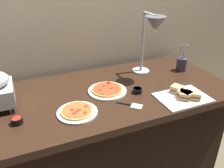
{
  "coord_description": "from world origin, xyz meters",
  "views": [
    {
      "loc": [
        -0.48,
        -1.36,
        1.57
      ],
      "look_at": [
        0.1,
        0.0,
        0.81
      ],
      "focal_mm": 37.83,
      "sensor_mm": 36.0,
      "label": 1
    }
  ],
  "objects_px": {
    "heat_lamp": "(153,30)",
    "pizza_plate_center": "(77,112)",
    "pizza_plate_front": "(107,90)",
    "utensil_holder": "(182,64)",
    "sauce_cup_far": "(137,90)",
    "sandwich_platter": "(184,95)",
    "serving_spatula": "(130,105)",
    "sauce_cup_near": "(17,120)"
  },
  "relations": [
    {
      "from": "pizza_plate_front",
      "to": "sandwich_platter",
      "type": "distance_m",
      "value": 0.52
    },
    {
      "from": "heat_lamp",
      "to": "sauce_cup_near",
      "type": "distance_m",
      "value": 1.09
    },
    {
      "from": "sauce_cup_far",
      "to": "pizza_plate_front",
      "type": "bearing_deg",
      "value": 153.25
    },
    {
      "from": "sandwich_platter",
      "to": "sauce_cup_far",
      "type": "xyz_separation_m",
      "value": [
        -0.25,
        0.19,
        -0.0
      ]
    },
    {
      "from": "heat_lamp",
      "to": "pizza_plate_center",
      "type": "bearing_deg",
      "value": -158.0
    },
    {
      "from": "sandwich_platter",
      "to": "sauce_cup_near",
      "type": "relative_size",
      "value": 5.21
    },
    {
      "from": "heat_lamp",
      "to": "sauce_cup_far",
      "type": "relative_size",
      "value": 7.29
    },
    {
      "from": "sandwich_platter",
      "to": "serving_spatula",
      "type": "xyz_separation_m",
      "value": [
        -0.37,
        0.06,
        -0.02
      ]
    },
    {
      "from": "heat_lamp",
      "to": "serving_spatula",
      "type": "relative_size",
      "value": 3.34
    },
    {
      "from": "sauce_cup_far",
      "to": "sauce_cup_near",
      "type": "bearing_deg",
      "value": -176.34
    },
    {
      "from": "sauce_cup_near",
      "to": "serving_spatula",
      "type": "height_order",
      "value": "sauce_cup_near"
    },
    {
      "from": "pizza_plate_front",
      "to": "utensil_holder",
      "type": "distance_m",
      "value": 0.72
    },
    {
      "from": "sauce_cup_near",
      "to": "utensil_holder",
      "type": "xyz_separation_m",
      "value": [
        1.32,
        0.25,
        0.04
      ]
    },
    {
      "from": "sauce_cup_far",
      "to": "serving_spatula",
      "type": "height_order",
      "value": "sauce_cup_far"
    },
    {
      "from": "sauce_cup_near",
      "to": "utensil_holder",
      "type": "bearing_deg",
      "value": 10.63
    },
    {
      "from": "pizza_plate_center",
      "to": "sauce_cup_far",
      "type": "relative_size",
      "value": 3.64
    },
    {
      "from": "heat_lamp",
      "to": "serving_spatula",
      "type": "xyz_separation_m",
      "value": [
        -0.32,
        -0.31,
        -0.38
      ]
    },
    {
      "from": "sauce_cup_far",
      "to": "serving_spatula",
      "type": "bearing_deg",
      "value": -132.66
    },
    {
      "from": "pizza_plate_front",
      "to": "pizza_plate_center",
      "type": "distance_m",
      "value": 0.32
    },
    {
      "from": "heat_lamp",
      "to": "sauce_cup_near",
      "type": "xyz_separation_m",
      "value": [
        -1.0,
        -0.23,
        -0.36
      ]
    },
    {
      "from": "utensil_holder",
      "to": "pizza_plate_center",
      "type": "bearing_deg",
      "value": -163.96
    },
    {
      "from": "serving_spatula",
      "to": "sauce_cup_near",
      "type": "bearing_deg",
      "value": 173.33
    },
    {
      "from": "sandwich_platter",
      "to": "serving_spatula",
      "type": "relative_size",
      "value": 2.29
    },
    {
      "from": "pizza_plate_front",
      "to": "serving_spatula",
      "type": "height_order",
      "value": "pizza_plate_front"
    },
    {
      "from": "pizza_plate_front",
      "to": "sauce_cup_far",
      "type": "distance_m",
      "value": 0.21
    },
    {
      "from": "heat_lamp",
      "to": "pizza_plate_center",
      "type": "height_order",
      "value": "heat_lamp"
    },
    {
      "from": "pizza_plate_front",
      "to": "sauce_cup_far",
      "type": "xyz_separation_m",
      "value": [
        0.19,
        -0.09,
        0.01
      ]
    },
    {
      "from": "pizza_plate_center",
      "to": "sauce_cup_far",
      "type": "xyz_separation_m",
      "value": [
        0.46,
        0.09,
        0.01
      ]
    },
    {
      "from": "sauce_cup_near",
      "to": "sauce_cup_far",
      "type": "bearing_deg",
      "value": 3.66
    },
    {
      "from": "pizza_plate_center",
      "to": "sandwich_platter",
      "type": "xyz_separation_m",
      "value": [
        0.71,
        -0.1,
        0.01
      ]
    },
    {
      "from": "heat_lamp",
      "to": "pizza_plate_center",
      "type": "relative_size",
      "value": 2.01
    },
    {
      "from": "sauce_cup_near",
      "to": "sauce_cup_far",
      "type": "xyz_separation_m",
      "value": [
        0.8,
        0.05,
        -0.0
      ]
    },
    {
      "from": "sauce_cup_near",
      "to": "utensil_holder",
      "type": "relative_size",
      "value": 0.28
    },
    {
      "from": "utensil_holder",
      "to": "heat_lamp",
      "type": "bearing_deg",
      "value": -177.23
    },
    {
      "from": "heat_lamp",
      "to": "sauce_cup_far",
      "type": "height_order",
      "value": "heat_lamp"
    },
    {
      "from": "heat_lamp",
      "to": "sauce_cup_far",
      "type": "distance_m",
      "value": 0.45
    },
    {
      "from": "pizza_plate_front",
      "to": "sandwich_platter",
      "type": "height_order",
      "value": "sandwich_platter"
    },
    {
      "from": "pizza_plate_center",
      "to": "utensil_holder",
      "type": "height_order",
      "value": "utensil_holder"
    },
    {
      "from": "heat_lamp",
      "to": "serving_spatula",
      "type": "height_order",
      "value": "heat_lamp"
    },
    {
      "from": "sauce_cup_near",
      "to": "pizza_plate_front",
      "type": "bearing_deg",
      "value": 13.48
    },
    {
      "from": "pizza_plate_center",
      "to": "pizza_plate_front",
      "type": "bearing_deg",
      "value": 33.81
    },
    {
      "from": "heat_lamp",
      "to": "utensil_holder",
      "type": "distance_m",
      "value": 0.46
    }
  ]
}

